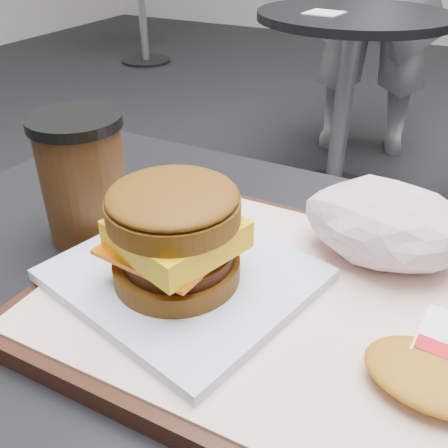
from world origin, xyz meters
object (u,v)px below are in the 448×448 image
at_px(crumpled_wrapper, 388,223).
at_px(coffee_cup, 84,179).
at_px(breakfast_sandwich, 178,245).
at_px(neighbor_table, 348,68).
at_px(serving_tray, 281,307).

xyz_separation_m(crumpled_wrapper, coffee_cup, (-0.27, -0.07, 0.01)).
xyz_separation_m(breakfast_sandwich, neighbor_table, (-0.28, 1.64, -0.28)).
height_order(serving_tray, breakfast_sandwich, breakfast_sandwich).
relative_size(serving_tray, crumpled_wrapper, 2.73).
bearing_deg(neighbor_table, coffee_cup, -84.81).
bearing_deg(serving_tray, breakfast_sandwich, -163.87).
xyz_separation_m(serving_tray, coffee_cup, (-0.21, 0.03, 0.05)).
height_order(breakfast_sandwich, neighbor_table, breakfast_sandwich).
bearing_deg(breakfast_sandwich, coffee_cup, 160.04).
bearing_deg(breakfast_sandwich, crumpled_wrapper, 41.48).
distance_m(crumpled_wrapper, neighbor_table, 1.60).
bearing_deg(coffee_cup, neighbor_table, 95.19).
bearing_deg(coffee_cup, serving_tray, -6.89).
xyz_separation_m(serving_tray, breakfast_sandwich, (-0.08, -0.02, 0.05)).
height_order(crumpled_wrapper, neighbor_table, crumpled_wrapper).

